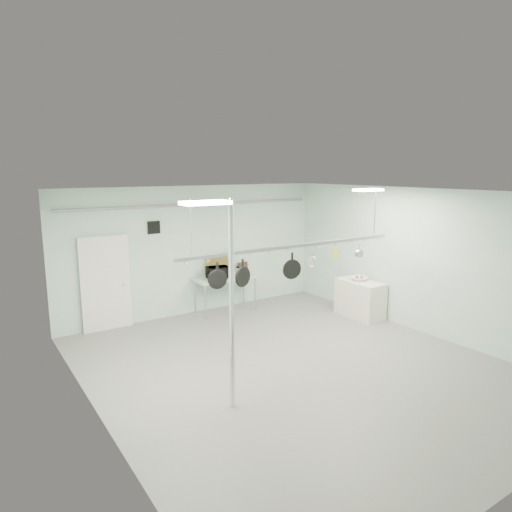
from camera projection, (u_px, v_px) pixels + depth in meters
floor at (295, 366)px, 8.46m from camera, size 8.00×8.00×0.00m
ceiling at (298, 193)px, 7.86m from camera, size 7.00×8.00×0.02m
back_wall at (196, 250)px, 11.42m from camera, size 7.00×0.02×3.20m
right_wall at (420, 261)px, 10.06m from camera, size 0.02×8.00×3.20m
door at (106, 284)px, 10.23m from camera, size 1.10×0.10×2.20m
wall_vent at (154, 227)px, 10.68m from camera, size 0.30×0.04×0.30m
conduit_pipe at (197, 204)px, 11.13m from camera, size 6.60×0.07×0.07m
chrome_pole at (232, 306)px, 6.74m from camera, size 0.08×0.08×3.20m
prep_table at (225, 280)px, 11.57m from camera, size 1.60×0.70×0.91m
side_cabinet at (360, 299)px, 11.23m from camera, size 0.60×1.20×0.90m
pot_rack at (295, 245)px, 8.39m from camera, size 4.80×0.06×1.00m
light_panel_left at (206, 203)px, 6.01m from camera, size 0.65×0.30×0.05m
light_panel_right at (368, 190)px, 9.66m from camera, size 0.65×0.30×0.05m
microwave at (218, 272)px, 11.41m from camera, size 0.58×0.43×0.30m
coffee_canister at (240, 271)px, 11.72m from camera, size 0.19×0.19×0.20m
painting_large at (220, 264)px, 11.76m from camera, size 0.78×0.13×0.58m
painting_small at (243, 267)px, 12.17m from camera, size 0.31×0.10×0.25m
fruit_bowl at (359, 279)px, 11.20m from camera, size 0.42×0.42×0.10m
skillet_left at (217, 275)px, 7.57m from camera, size 0.33×0.14×0.44m
skillet_mid at (243, 273)px, 7.84m from camera, size 0.37×0.16×0.49m
skillet_right at (292, 266)px, 8.43m from camera, size 0.38×0.14×0.50m
whisk at (312, 259)px, 8.68m from camera, size 0.21×0.21×0.35m
grater at (335, 253)px, 8.99m from camera, size 0.10×0.02×0.23m
saucepan at (359, 251)px, 9.37m from camera, size 0.16×0.10×0.28m
fruit_cluster at (359, 277)px, 11.20m from camera, size 0.24×0.24×0.09m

